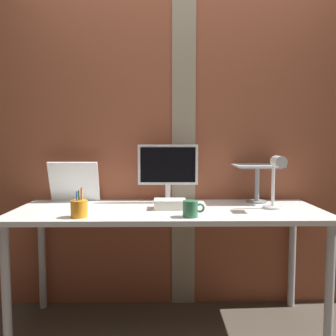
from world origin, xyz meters
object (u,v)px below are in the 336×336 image
at_px(laptop, 255,157).
at_px(coffee_mug, 191,209).
at_px(pen_cup, 79,209).
at_px(whiteboard_panel, 74,182).
at_px(monitor, 168,168).
at_px(desk_lamp, 276,177).

xyz_separation_m(laptop, coffee_mug, (-0.50, -0.53, -0.26)).
height_order(pen_cup, coffee_mug, pen_cup).
bearing_deg(pen_cup, coffee_mug, 0.01).
xyz_separation_m(laptop, pen_cup, (-1.12, -0.53, -0.26)).
xyz_separation_m(laptop, whiteboard_panel, (-1.28, -0.03, -0.17)).
height_order(monitor, laptop, laptop).
bearing_deg(laptop, whiteboard_panel, -178.61).
height_order(laptop, whiteboard_panel, laptop).
bearing_deg(laptop, coffee_mug, -133.42).
bearing_deg(monitor, coffee_mug, -74.80).
bearing_deg(desk_lamp, whiteboard_panel, 166.63).
height_order(laptop, coffee_mug, laptop).
relative_size(laptop, pen_cup, 1.86).
distance_m(whiteboard_panel, pen_cup, 0.53).
relative_size(whiteboard_panel, desk_lamp, 1.02).
distance_m(monitor, pen_cup, 0.70).
xyz_separation_m(whiteboard_panel, pen_cup, (0.16, -0.50, -0.09)).
height_order(whiteboard_panel, coffee_mug, whiteboard_panel).
xyz_separation_m(pen_cup, coffee_mug, (0.62, 0.00, -0.00)).
relative_size(monitor, whiteboard_panel, 1.20).
relative_size(laptop, whiteboard_panel, 0.92).
height_order(laptop, desk_lamp, laptop).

